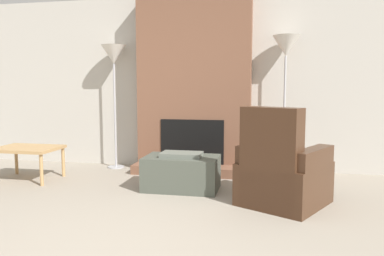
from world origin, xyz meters
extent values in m
cube|color=#BCB7AD|center=(0.00, 3.27, 1.30)|extent=(7.37, 0.06, 2.60)
cube|color=brown|center=(0.00, 3.08, 1.30)|extent=(1.66, 0.34, 2.60)
cube|color=brown|center=(0.00, 2.74, 0.06)|extent=(1.66, 0.33, 0.13)
cube|color=black|center=(0.00, 2.90, 0.45)|extent=(0.93, 0.02, 0.64)
cube|color=#474C42|center=(0.06, 1.98, 0.20)|extent=(0.89, 0.55, 0.40)
cube|color=#60665B|center=(0.06, 1.98, 0.43)|extent=(0.49, 0.30, 0.05)
cube|color=#422819|center=(1.25, 1.64, 0.22)|extent=(1.07, 1.08, 0.44)
cube|color=#422819|center=(1.10, 1.37, 0.52)|extent=(0.63, 0.47, 1.04)
cube|color=#422819|center=(1.52, 1.49, 0.31)|extent=(0.49, 0.72, 0.63)
cube|color=#422819|center=(0.98, 1.78, 0.31)|extent=(0.49, 0.72, 0.63)
cube|color=tan|center=(-2.07, 2.05, 0.42)|extent=(0.81, 0.60, 0.04)
cylinder|color=tan|center=(-1.71, 1.79, 0.20)|extent=(0.04, 0.04, 0.40)
cylinder|color=tan|center=(-2.44, 2.31, 0.20)|extent=(0.04, 0.04, 0.40)
cylinder|color=tan|center=(-1.71, 2.31, 0.20)|extent=(0.04, 0.04, 0.40)
cylinder|color=#ADADB2|center=(-1.22, 3.00, 0.01)|extent=(0.25, 0.25, 0.02)
cylinder|color=#ADADB2|center=(-1.22, 3.00, 0.80)|extent=(0.03, 0.03, 1.57)
cone|color=silver|center=(-1.22, 3.00, 1.73)|extent=(0.37, 0.37, 0.28)
cylinder|color=#ADADB2|center=(1.29, 3.00, 0.01)|extent=(0.25, 0.25, 0.02)
cylinder|color=#ADADB2|center=(1.29, 3.00, 0.84)|extent=(0.03, 0.03, 1.65)
cone|color=silver|center=(1.29, 3.00, 1.80)|extent=(0.37, 0.37, 0.28)
camera|label=1|loc=(1.05, -2.36, 1.23)|focal=35.00mm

